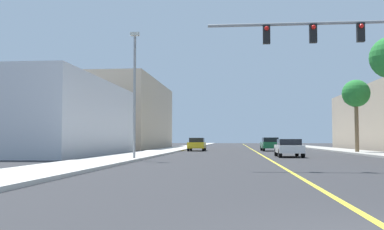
# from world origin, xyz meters

# --- Properties ---
(ground) EXTENTS (192.00, 192.00, 0.00)m
(ground) POSITION_xyz_m (0.00, 42.00, 0.00)
(ground) COLOR #2D2D30
(sidewalk_left) EXTENTS (3.44, 168.00, 0.15)m
(sidewalk_left) POSITION_xyz_m (-9.61, 42.00, 0.07)
(sidewalk_left) COLOR beige
(sidewalk_left) RESTS_ON ground
(sidewalk_right) EXTENTS (3.44, 168.00, 0.15)m
(sidewalk_right) POSITION_xyz_m (9.61, 42.00, 0.07)
(sidewalk_right) COLOR #9E9B93
(sidewalk_right) RESTS_ON ground
(lane_marking_center) EXTENTS (0.16, 144.00, 0.01)m
(lane_marking_center) POSITION_xyz_m (0.00, 42.00, 0.00)
(lane_marking_center) COLOR yellow
(lane_marking_center) RESTS_ON ground
(building_left_near) EXTENTS (14.09, 18.95, 6.15)m
(building_left_near) POSITION_xyz_m (-19.76, 29.69, 3.08)
(building_left_near) COLOR silver
(building_left_near) RESTS_ON ground
(building_left_far) EXTENTS (13.39, 24.76, 9.36)m
(building_left_far) POSITION_xyz_m (-19.41, 55.51, 4.68)
(building_left_far) COLOR tan
(building_left_far) RESTS_ON ground
(traffic_signal_mast) EXTENTS (11.77, 0.36, 6.71)m
(traffic_signal_mast) POSITION_xyz_m (4.31, 13.95, 5.23)
(traffic_signal_mast) COLOR gray
(traffic_signal_mast) RESTS_ON sidewalk_right
(street_lamp) EXTENTS (0.56, 0.28, 7.82)m
(street_lamp) POSITION_xyz_m (-8.38, 20.98, 4.49)
(street_lamp) COLOR gray
(street_lamp) RESTS_ON sidewalk_left
(palm_far) EXTENTS (2.52, 2.52, 6.63)m
(palm_far) POSITION_xyz_m (8.96, 35.87, 5.41)
(palm_far) COLOR brown
(palm_far) RESTS_ON sidewalk_right
(car_green) EXTENTS (1.94, 4.05, 1.48)m
(car_green) POSITION_xyz_m (1.68, 43.38, 0.77)
(car_green) COLOR #196638
(car_green) RESTS_ON ground
(car_yellow) EXTENTS (1.85, 4.22, 1.45)m
(car_yellow) POSITION_xyz_m (-6.37, 42.97, 0.75)
(car_yellow) COLOR gold
(car_yellow) RESTS_ON ground
(car_white) EXTENTS (1.79, 4.08, 1.31)m
(car_white) POSITION_xyz_m (1.74, 27.02, 0.70)
(car_white) COLOR white
(car_white) RESTS_ON ground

